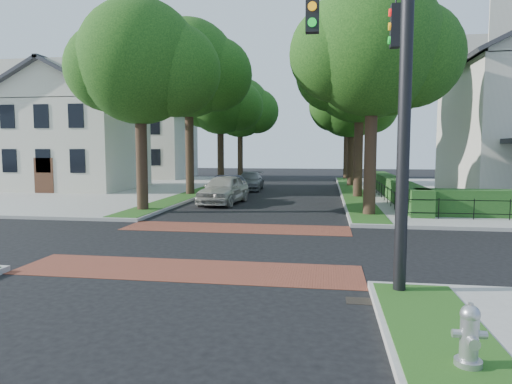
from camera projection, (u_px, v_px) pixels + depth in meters
ground at (217, 245)px, 15.01m from camera, size 120.00×120.00×0.00m
sidewalk_nw at (37, 187)px, 36.67m from camera, size 30.00×30.00×0.15m
crosswalk_far at (236, 228)px, 18.16m from camera, size 9.00×2.20×0.01m
crosswalk_near at (188, 270)px, 11.87m from camera, size 9.00×2.20×0.01m
storm_drain at (362, 301)px, 9.44m from camera, size 0.65×0.45×0.01m
grass_strip_ne at (352, 190)px, 32.97m from camera, size 1.60×29.80×0.02m
grass_strip_nw at (207, 189)px, 34.61m from camera, size 1.60×29.80×0.02m
tree_right_near at (375, 49)px, 20.56m from camera, size 7.75×6.67×10.66m
tree_right_mid at (362, 71)px, 28.41m from camera, size 8.25×7.09×11.22m
tree_right_far at (353, 103)px, 37.34m from camera, size 7.25×6.23×9.74m
tree_right_back at (348, 108)px, 46.17m from camera, size 7.50×6.45×10.20m
tree_left_near at (143, 64)px, 22.27m from camera, size 7.50×6.45×10.20m
tree_left_mid at (191, 70)px, 30.05m from camera, size 8.00×6.88×11.48m
tree_left_far at (222, 103)px, 39.00m from camera, size 7.00×6.02×9.86m
tree_left_back at (241, 108)px, 47.84m from camera, size 7.75×6.66×10.44m
hedge_main_road at (394, 187)px, 28.53m from camera, size 1.00×18.00×1.20m
fence_main_road at (380, 190)px, 28.66m from camera, size 0.06×18.00×0.90m
house_left_near at (74, 124)px, 34.61m from camera, size 10.00×9.00×10.14m
house_left_far at (146, 131)px, 48.38m from camera, size 10.00×9.00×10.14m
traffic_signal at (394, 74)px, 9.49m from camera, size 2.17×2.00×8.00m
parked_car_front at (224, 189)px, 26.19m from camera, size 2.43×5.09×1.68m
parked_car_middle at (227, 186)px, 30.18m from camera, size 1.95×4.38×1.40m
parked_car_rear at (250, 181)px, 35.04m from camera, size 2.15×4.80×1.37m
fire_hydrant at (469, 337)px, 6.24m from camera, size 0.48×0.50×0.91m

